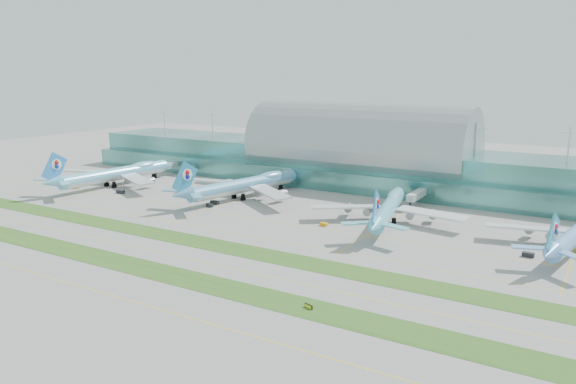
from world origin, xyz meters
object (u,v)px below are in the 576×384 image
Objects in this scene: airliner_a at (117,173)px; taxiway_sign_east at (309,306)px; airliner_b at (245,184)px; terminal at (359,158)px; airliner_c at (389,207)px.

taxiway_sign_east is at bearing -22.90° from airliner_a.
airliner_b is 29.32× the size of taxiway_sign_east.
airliner_a is at bearing -146.69° from terminal.
airliner_b is at bearing -118.34° from terminal.
terminal is at bearing 110.30° from airliner_c.
airliner_b is 131.36m from taxiway_sign_east.
airliner_b is (75.41, 10.98, -0.04)m from airliner_a.
taxiway_sign_east is at bearing -94.00° from airliner_c.
airliner_a reaches higher than airliner_b.
terminal is 4.77× the size of airliner_c.
terminal reaches higher than airliner_a.
airliner_b is at bearing 13.11° from airliner_a.
terminal is at bearing 38.14° from airliner_a.
taxiway_sign_east is (56.08, -156.80, -13.65)m from terminal.
airliner_a reaches higher than airliner_c.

